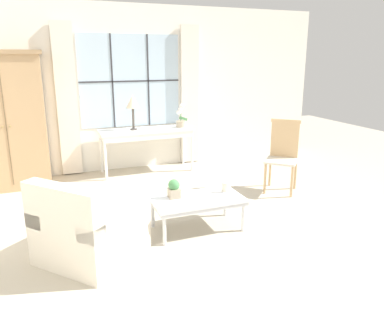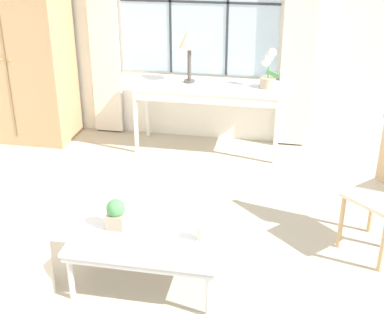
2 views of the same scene
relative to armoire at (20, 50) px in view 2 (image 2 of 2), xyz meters
The scene contains 9 objects.
ground_plane 3.43m from the armoire, 53.76° to the right, with size 14.00×14.00×0.00m, color #B2A893.
wall_back_windowed 2.01m from the armoire, 11.06° to the left, with size 7.20×0.14×2.80m.
armoire is the anchor object (origin of this frame).
console_table 2.13m from the armoire, ahead, with size 1.57×0.56×0.75m.
table_lamp 1.90m from the armoire, ahead, with size 0.23×0.23×0.59m.
potted_orchid 2.73m from the armoire, ahead, with size 0.20×0.16×0.41m.
coffee_table 3.25m from the armoire, 49.30° to the right, with size 1.04×0.56×0.38m.
potted_plant_small 2.99m from the armoire, 51.52° to the right, with size 0.13×0.13×0.22m.
pillar_candle 3.44m from the armoire, 43.77° to the right, with size 0.11×0.11×0.14m.
Camera 2 is at (1.02, -2.72, 2.42)m, focal length 50.00 mm.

